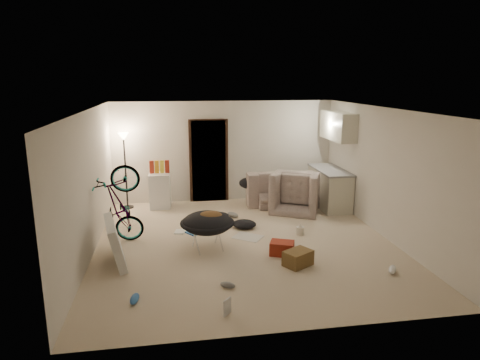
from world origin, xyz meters
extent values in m
cube|color=beige|center=(0.00, 0.00, -0.01)|extent=(5.50, 6.00, 0.02)
cube|color=white|center=(0.00, 0.00, 2.51)|extent=(5.50, 6.00, 0.02)
cube|color=silver|center=(0.00, 3.01, 1.25)|extent=(5.50, 0.02, 2.50)
cube|color=silver|center=(0.00, -3.01, 1.25)|extent=(5.50, 0.02, 2.50)
cube|color=silver|center=(-2.76, 0.00, 1.25)|extent=(0.02, 6.00, 2.50)
cube|color=silver|center=(2.76, 0.00, 1.25)|extent=(0.02, 6.00, 2.50)
cube|color=black|center=(-0.40, 2.97, 1.02)|extent=(0.85, 0.10, 2.04)
cube|color=black|center=(-0.40, 2.94, 1.02)|extent=(0.97, 0.04, 2.10)
cylinder|color=black|center=(-2.40, 2.65, 0.01)|extent=(0.28, 0.28, 0.03)
cylinder|color=black|center=(-2.40, 2.65, 0.85)|extent=(0.04, 0.04, 1.70)
cone|color=#FFE0A5|center=(-2.40, 2.65, 1.72)|extent=(0.24, 0.24, 0.18)
cube|color=beige|center=(2.43, 2.00, 0.44)|extent=(0.60, 1.50, 0.88)
cube|color=gray|center=(2.43, 2.00, 0.90)|extent=(0.64, 1.54, 0.04)
cube|color=beige|center=(2.56, 2.00, 1.95)|extent=(0.38, 1.40, 0.65)
imported|color=#3E463D|center=(1.52, 2.45, 0.31)|extent=(2.14, 0.87, 0.62)
imported|color=#3E463D|center=(1.60, 1.87, 0.35)|extent=(1.39, 1.33, 0.70)
imported|color=black|center=(-2.30, 0.34, 0.41)|extent=(1.58, 0.73, 0.90)
imported|color=maroon|center=(-0.72, -2.55, 0.01)|extent=(0.28, 0.28, 0.02)
cube|color=white|center=(-1.62, 2.55, 0.42)|extent=(0.51, 0.51, 0.83)
cube|color=maroon|center=(-1.79, 2.55, 1.00)|extent=(0.11, 0.09, 0.30)
cube|color=orange|center=(-1.67, 2.55, 1.00)|extent=(0.10, 0.07, 0.30)
cube|color=gold|center=(-1.55, 2.55, 1.00)|extent=(0.10, 0.07, 0.30)
cube|color=maroon|center=(-1.43, 2.55, 1.00)|extent=(0.10, 0.08, 0.30)
cylinder|color=silver|center=(-0.72, -0.22, 0.23)|extent=(0.65, 0.65, 0.45)
ellipsoid|color=black|center=(-0.72, -0.22, 0.51)|extent=(0.91, 0.91, 0.38)
torus|color=black|center=(-0.72, -0.22, 0.51)|extent=(0.98, 0.98, 0.07)
ellipsoid|color=brown|center=(-0.67, -0.25, 0.62)|extent=(0.53, 0.47, 0.22)
ellipsoid|color=black|center=(0.57, 2.45, 0.54)|extent=(0.66, 0.59, 0.28)
cube|color=silver|center=(-2.30, -0.55, 0.37)|extent=(0.49, 1.14, 0.74)
cube|color=brown|center=(0.70, -1.16, 0.13)|extent=(0.55, 0.51, 0.26)
cube|color=maroon|center=(0.55, -0.68, 0.12)|extent=(0.49, 0.43, 0.24)
cylinder|color=beige|center=(1.16, 0.23, 0.08)|extent=(0.16, 0.16, 0.16)
cone|color=beige|center=(1.16, 0.23, 0.20)|extent=(0.09, 0.09, 0.07)
cube|color=beige|center=(0.11, 0.26, 0.00)|extent=(0.68, 0.66, 0.01)
cube|color=#3268B4|center=(-0.94, 0.63, 0.01)|extent=(0.34, 0.36, 0.03)
cube|color=silver|center=(-1.20, 0.74, 0.01)|extent=(0.25, 0.29, 0.02)
ellipsoid|color=#3268B4|center=(-0.64, 1.79, 0.05)|extent=(0.27, 0.16, 0.09)
ellipsoid|color=slate|center=(-0.01, 1.53, 0.06)|extent=(0.29, 0.31, 0.11)
ellipsoid|color=#3268B4|center=(-1.90, -1.96, 0.05)|extent=(0.16, 0.29, 0.10)
ellipsoid|color=slate|center=(-0.56, -1.75, 0.04)|extent=(0.26, 0.21, 0.09)
ellipsoid|color=white|center=(2.11, -1.67, 0.05)|extent=(0.25, 0.30, 0.11)
ellipsoid|color=black|center=(0.13, 0.80, 0.08)|extent=(0.62, 0.58, 0.16)
ellipsoid|color=black|center=(-0.35, 1.43, 0.07)|extent=(0.61, 0.57, 0.15)
camera|label=1|loc=(-1.31, -7.52, 3.04)|focal=32.00mm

